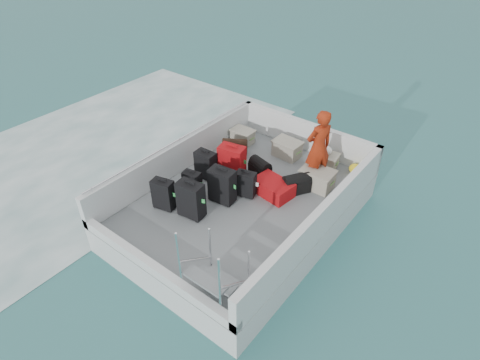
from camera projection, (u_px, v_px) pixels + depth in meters
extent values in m
plane|color=#195A59|center=(243.00, 221.00, 8.47)|extent=(160.00, 160.00, 0.00)
plane|color=white|center=(103.00, 147.00, 10.85)|extent=(10.00, 10.00, 0.00)
cube|color=silver|center=(243.00, 210.00, 8.29)|extent=(3.60, 5.00, 0.60)
cube|color=slate|center=(244.00, 198.00, 8.11)|extent=(3.30, 4.70, 0.02)
cube|color=silver|center=(181.00, 155.00, 8.75)|extent=(0.14, 5.00, 0.70)
cube|color=silver|center=(322.00, 221.00, 7.03)|extent=(0.14, 5.00, 0.70)
cube|color=silver|center=(306.00, 135.00, 9.44)|extent=(3.60, 0.14, 0.70)
cube|color=silver|center=(152.00, 267.00, 6.50)|extent=(3.60, 0.14, 0.20)
cylinder|color=silver|center=(179.00, 139.00, 8.51)|extent=(0.04, 4.80, 0.04)
cube|color=black|center=(164.00, 195.00, 7.67)|extent=(0.46, 0.32, 0.64)
cube|color=black|center=(192.00, 184.00, 8.04)|extent=(0.39, 0.27, 0.54)
cube|color=black|center=(206.00, 165.00, 8.50)|extent=(0.45, 0.28, 0.63)
cube|color=black|center=(191.00, 200.00, 7.46)|extent=(0.52, 0.35, 0.75)
cube|color=black|center=(222.00, 186.00, 7.82)|extent=(0.53, 0.35, 0.73)
cube|color=#B40D0E|center=(232.00, 162.00, 8.49)|extent=(0.59, 0.42, 0.74)
cube|color=black|center=(246.00, 184.00, 8.01)|extent=(0.44, 0.32, 0.55)
cube|color=#B40D0E|center=(273.00, 188.00, 8.12)|extent=(0.85, 0.62, 0.31)
cube|color=gray|center=(243.00, 137.00, 9.78)|extent=(0.52, 0.36, 0.31)
cube|color=gray|center=(287.00, 149.00, 9.26)|extent=(0.62, 0.44, 0.36)
cube|color=gray|center=(325.00, 161.00, 8.90)|extent=(0.58, 0.44, 0.32)
cube|color=gray|center=(317.00, 179.00, 8.29)|extent=(0.65, 0.46, 0.39)
ellipsoid|color=yellow|center=(355.00, 169.00, 8.74)|extent=(0.28, 0.26, 0.22)
ellipsoid|color=white|center=(326.00, 152.00, 8.75)|extent=(0.24, 0.24, 0.18)
imported|color=red|center=(318.00, 148.00, 8.11)|extent=(0.62, 0.72, 1.64)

